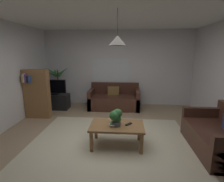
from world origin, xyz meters
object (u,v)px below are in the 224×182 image
remote_on_table_0 (129,124)px  potted_plant_on_table (116,117)px  book_on_table_0 (113,126)px  book_on_table_2 (113,123)px  couch_under_window (114,100)px  pendant_lamp (117,40)px  couch_right_side (219,137)px  tv_stand (55,101)px  potted_palm_corner (58,87)px  tv (54,87)px  book_on_table_1 (113,125)px  bookshelf_corner (37,93)px

remote_on_table_0 → potted_plant_on_table: bearing=55.0°
book_on_table_0 → book_on_table_2: 0.05m
couch_under_window → pendant_lamp: (0.22, -2.48, 1.80)m
remote_on_table_0 → couch_right_side: bearing=-143.1°
book_on_table_2 → tv_stand: book_on_table_2 is taller
potted_plant_on_table → pendant_lamp: (0.02, 0.04, 1.43)m
potted_palm_corner → book_on_table_2: bearing=-52.3°
pendant_lamp → book_on_table_0: bearing=-133.9°
remote_on_table_0 → tv_stand: tv_stand is taller
tv → book_on_table_0: bearing=-47.6°
couch_under_window → pendant_lamp: 3.08m
book_on_table_1 → pendant_lamp: pendant_lamp is taller
book_on_table_0 → tv_stand: size_ratio=0.13×
book_on_table_0 → bookshelf_corner: size_ratio=0.08×
book_on_table_2 → tv: 3.12m
pendant_lamp → remote_on_table_0: bearing=7.4°
book_on_table_1 → pendant_lamp: bearing=49.1°
book_on_table_0 → remote_on_table_0: size_ratio=0.71×
couch_right_side → book_on_table_0: couch_right_side is taller
book_on_table_1 → bookshelf_corner: bearing=146.7°
book_on_table_2 → bookshelf_corner: (-2.29, 1.50, 0.21)m
potted_palm_corner → pendant_lamp: (2.24, -2.72, 1.41)m
couch_right_side → book_on_table_2: couch_right_side is taller
bookshelf_corner → book_on_table_1: bearing=-33.3°
book_on_table_0 → bookshelf_corner: (-2.29, 1.51, 0.25)m
bookshelf_corner → potted_plant_on_table: bearing=-32.0°
couch_right_side → tv_stand: (-4.14, 2.27, -0.02)m
book_on_table_1 → potted_palm_corner: bearing=127.8°
book_on_table_2 → pendant_lamp: pendant_lamp is taller
couch_under_window → tv_stand: bearing=-172.9°
book_on_table_2 → remote_on_table_0: book_on_table_2 is taller
book_on_table_2 → couch_right_side: bearing=1.3°
book_on_table_2 → potted_palm_corner: bearing=127.7°
pendant_lamp → potted_palm_corner: bearing=129.5°
book_on_table_1 → book_on_table_2: 0.02m
couch_right_side → book_on_table_1: bearing=-88.6°
book_on_table_1 → book_on_table_0: bearing=-174.1°
book_on_table_0 → remote_on_table_0: book_on_table_0 is taller
couch_right_side → tv: (-4.14, 2.25, 0.48)m
couch_under_window → remote_on_table_0: bearing=-79.6°
couch_under_window → remote_on_table_0: 2.50m
couch_right_side → tv_stand: couch_right_side is taller
book_on_table_1 → remote_on_table_0: 0.32m
couch_under_window → pendant_lamp: bearing=-85.0°
couch_under_window → potted_plant_on_table: 2.56m
couch_right_side → bookshelf_corner: bookshelf_corner is taller
remote_on_table_0 → tv: size_ratio=0.20×
tv → pendant_lamp: bearing=-45.5°
potted_palm_corner → book_on_table_1: bearing=-52.2°
potted_plant_on_table → tv: 3.13m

